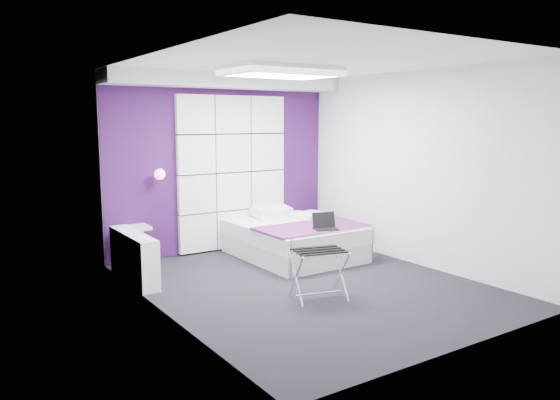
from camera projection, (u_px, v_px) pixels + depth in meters
name	position (u px, v px, depth m)	size (l,w,h in m)	color
floor	(309.00, 285.00, 6.52)	(4.40, 4.40, 0.00)	black
ceiling	(311.00, 62.00, 6.14)	(4.40, 4.40, 0.00)	white
wall_back	(222.00, 164.00, 8.15)	(3.60, 3.60, 0.00)	silver
wall_left	(162.00, 187.00, 5.35)	(4.40, 4.40, 0.00)	silver
wall_right	(418.00, 169.00, 7.31)	(4.40, 4.40, 0.00)	silver
accent_wall	(222.00, 164.00, 8.14)	(3.58, 0.02, 2.58)	#361045
soffit	(229.00, 81.00, 7.76)	(3.58, 0.50, 0.20)	white
headboard	(233.00, 172.00, 8.20)	(1.80, 0.08, 2.30)	silver
skylight	(281.00, 70.00, 6.64)	(1.36, 0.86, 0.12)	white
wall_lamp	(159.00, 174.00, 7.47)	(0.15, 0.15, 0.15)	white
radiator	(134.00, 257.00, 6.63)	(0.22, 1.20, 0.60)	white
bed	(294.00, 238.00, 7.83)	(1.52, 1.82, 0.65)	white
nightstand	(133.00, 228.00, 7.32)	(0.42, 0.33, 0.05)	white
luggage_rack	(319.00, 274.00, 5.99)	(0.56, 0.41, 0.55)	silver
laptop	(324.00, 225.00, 7.24)	(0.31, 0.22, 0.23)	black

